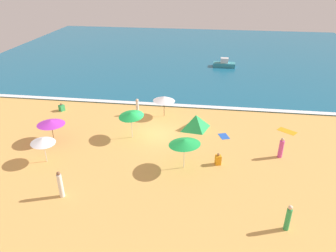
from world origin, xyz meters
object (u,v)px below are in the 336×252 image
(beach_tent, at_px, (196,122))
(beachgoer_0, at_px, (62,108))
(beachgoer_6, at_px, (281,148))
(beachgoer_2, at_px, (288,218))
(beach_umbrella_2, at_px, (51,122))
(beach_umbrella_1, at_px, (184,142))
(beach_umbrella_4, at_px, (43,140))
(beachgoer_1, at_px, (218,159))
(beach_umbrella_0, at_px, (164,99))
(beachgoer_4, at_px, (137,107))
(beachgoer_3, at_px, (60,185))
(small_boat_0, at_px, (224,64))
(beach_umbrella_3, at_px, (131,114))

(beach_tent, distance_m, beachgoer_0, 13.68)
(beach_tent, relative_size, beachgoer_6, 1.70)
(beachgoer_0, distance_m, beachgoer_2, 23.46)
(beach_umbrella_2, height_order, beachgoer_0, beach_umbrella_2)
(beach_umbrella_2, relative_size, beach_tent, 1.06)
(beach_umbrella_1, xyz_separation_m, beach_umbrella_4, (-10.17, -0.61, -0.35))
(beach_tent, height_order, beachgoer_1, beach_tent)
(beach_umbrella_0, relative_size, beachgoer_1, 2.78)
(beachgoer_6, bearing_deg, beachgoer_4, 154.17)
(beachgoer_2, distance_m, beachgoer_4, 17.83)
(beach_umbrella_0, relative_size, beachgoer_0, 3.32)
(beach_umbrella_2, bearing_deg, beachgoer_3, -60.41)
(beach_umbrella_1, distance_m, beach_umbrella_2, 11.29)
(beachgoer_0, xyz_separation_m, beachgoer_1, (15.50, -7.48, 0.08))
(beachgoer_4, height_order, small_boat_0, beachgoer_4)
(beach_umbrella_1, xyz_separation_m, small_boat_0, (3.28, 25.73, -1.63))
(beach_umbrella_4, xyz_separation_m, beachgoer_4, (4.83, 9.08, -0.98))
(beach_umbrella_0, relative_size, small_boat_0, 0.84)
(beach_umbrella_3, relative_size, beachgoer_3, 1.56)
(beach_umbrella_0, height_order, beach_tent, beach_umbrella_0)
(beachgoer_4, relative_size, small_boat_0, 0.52)
(beach_umbrella_0, distance_m, beach_umbrella_1, 8.91)
(beach_umbrella_4, relative_size, beachgoer_6, 1.34)
(beach_umbrella_1, relative_size, beachgoer_4, 1.89)
(beach_umbrella_0, bearing_deg, beach_umbrella_2, -143.56)
(beach_umbrella_0, height_order, beach_umbrella_1, beach_umbrella_1)
(beach_umbrella_1, height_order, beachgoer_2, beach_umbrella_1)
(beach_umbrella_3, height_order, beach_umbrella_4, beach_umbrella_3)
(beach_tent, height_order, beachgoer_2, beachgoer_2)
(beach_umbrella_2, bearing_deg, beach_umbrella_3, 13.79)
(beach_tent, distance_m, beachgoer_1, 5.74)
(beach_umbrella_2, bearing_deg, beachgoer_4, 47.10)
(beach_umbrella_1, bearing_deg, beach_umbrella_2, 168.02)
(beach_umbrella_2, bearing_deg, beach_umbrella_0, 36.44)
(beach_umbrella_1, relative_size, beachgoer_2, 1.84)
(beach_umbrella_2, relative_size, beachgoer_4, 1.83)
(beach_umbrella_0, bearing_deg, beach_tent, -35.93)
(beachgoer_6, distance_m, small_boat_0, 23.59)
(beachgoer_4, bearing_deg, beachgoer_6, -25.83)
(beachgoer_0, bearing_deg, beach_umbrella_1, -32.37)
(beach_umbrella_3, bearing_deg, beach_umbrella_1, -39.23)
(beach_umbrella_2, bearing_deg, beachgoer_2, -23.52)
(beachgoer_1, distance_m, beachgoer_3, 10.97)
(beachgoer_0, relative_size, beachgoer_1, 0.84)
(beach_tent, bearing_deg, beachgoer_4, 158.45)
(beach_umbrella_2, bearing_deg, beach_umbrella_1, -11.98)
(beach_umbrella_1, relative_size, beachgoer_6, 1.87)
(beach_umbrella_0, bearing_deg, small_boat_0, 70.80)
(beachgoer_1, bearing_deg, beachgoer_2, -57.83)
(beach_tent, bearing_deg, beachgoer_1, -69.78)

